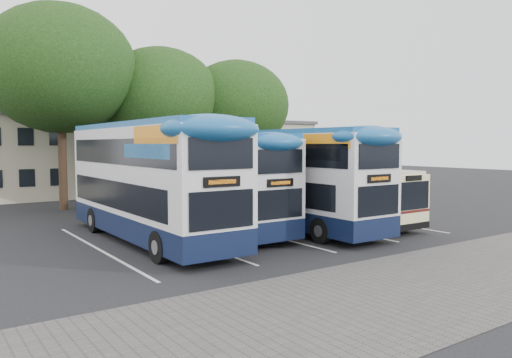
{
  "coord_description": "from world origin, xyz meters",
  "views": [
    {
      "loc": [
        -16.52,
        -13.69,
        3.99
      ],
      "look_at": [
        -3.51,
        5.0,
        2.4
      ],
      "focal_mm": 35.0,
      "sensor_mm": 36.0,
      "label": 1
    }
  ],
  "objects": [
    {
      "name": "ground",
      "position": [
        0.0,
        0.0,
        0.0
      ],
      "size": [
        120.0,
        120.0,
        0.0
      ],
      "primitive_type": "plane",
      "color": "black",
      "rests_on": "ground"
    },
    {
      "name": "paving_strip",
      "position": [
        -2.0,
        -5.0,
        0.01
      ],
      "size": [
        40.0,
        6.0,
        0.01
      ],
      "primitive_type": "cube",
      "color": "#595654",
      "rests_on": "ground"
    },
    {
      "name": "bay_lines",
      "position": [
        -3.75,
        5.0,
        0.01
      ],
      "size": [
        14.12,
        11.0,
        0.01
      ],
      "color": "silver",
      "rests_on": "ground"
    },
    {
      "name": "depot_building",
      "position": [
        0.0,
        26.99,
        3.15
      ],
      "size": [
        32.4,
        8.4,
        6.2
      ],
      "color": "#B5A992",
      "rests_on": "ground"
    },
    {
      "name": "lamp_post",
      "position": [
        6.0,
        19.97,
        5.08
      ],
      "size": [
        0.25,
        1.05,
        9.06
      ],
      "color": "gray",
      "rests_on": "ground"
    },
    {
      "name": "tree_left",
      "position": [
        -8.88,
        17.86,
        8.49
      ],
      "size": [
        9.07,
        9.07,
        12.36
      ],
      "color": "black",
      "rests_on": "ground"
    },
    {
      "name": "tree_mid",
      "position": [
        -2.55,
        17.64,
        6.97
      ],
      "size": [
        8.16,
        8.16,
        10.45
      ],
      "color": "black",
      "rests_on": "ground"
    },
    {
      "name": "tree_right",
      "position": [
        2.77,
        16.51,
        6.72
      ],
      "size": [
        7.55,
        7.55,
        9.94
      ],
      "color": "black",
      "rests_on": "ground"
    },
    {
      "name": "bus_dd_left",
      "position": [
        -8.5,
        5.58,
        2.68
      ],
      "size": [
        2.83,
        11.67,
        4.87
      ],
      "color": "#0E1835",
      "rests_on": "ground"
    },
    {
      "name": "bus_dd_mid",
      "position": [
        -5.14,
        6.39,
        2.43
      ],
      "size": [
        2.56,
        10.57,
        4.41
      ],
      "color": "#0E1835",
      "rests_on": "ground"
    },
    {
      "name": "bus_dd_right",
      "position": [
        -1.86,
        4.77,
        2.56
      ],
      "size": [
        2.7,
        11.15,
        4.65
      ],
      "color": "#0E1835",
      "rests_on": "ground"
    },
    {
      "name": "bus_single",
      "position": [
        1.33,
        4.8,
        1.59
      ],
      "size": [
        2.39,
        9.39,
        2.8
      ],
      "color": "#FAF7A7",
      "rests_on": "ground"
    }
  ]
}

